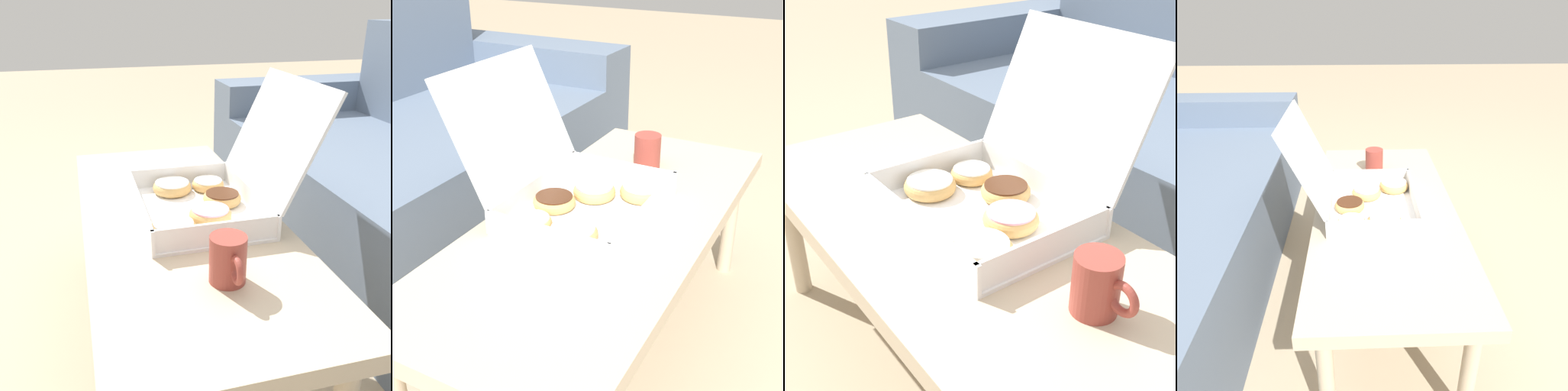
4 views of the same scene
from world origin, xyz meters
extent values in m
plane|color=tan|center=(0.00, 0.00, 0.00)|extent=(12.00, 12.00, 0.00)
cube|color=slate|center=(-1.07, 0.78, 0.28)|extent=(0.24, 0.87, 0.56)
cube|color=#C6B293|center=(0.00, -0.11, 0.38)|extent=(1.17, 0.49, 0.04)
cylinder|color=#C6B293|center=(-0.52, -0.30, 0.18)|extent=(0.04, 0.04, 0.36)
cylinder|color=#C6B293|center=(-0.52, 0.08, 0.18)|extent=(0.04, 0.04, 0.36)
cube|color=white|center=(0.00, -0.06, 0.41)|extent=(0.39, 0.30, 0.01)
cube|color=white|center=(0.00, -0.21, 0.44)|extent=(0.39, 0.01, 0.06)
cube|color=white|center=(0.00, 0.08, 0.44)|extent=(0.39, 0.01, 0.06)
cube|color=white|center=(-0.20, -0.06, 0.44)|extent=(0.01, 0.30, 0.06)
cube|color=white|center=(0.19, -0.06, 0.44)|extent=(0.01, 0.30, 0.06)
cube|color=white|center=(0.00, 0.15, 0.60)|extent=(0.39, 0.13, 0.28)
torus|color=tan|center=(-0.14, -0.10, 0.43)|extent=(0.11, 0.11, 0.03)
cylinder|color=white|center=(-0.14, -0.10, 0.44)|extent=(0.10, 0.10, 0.01)
torus|color=tan|center=(0.12, -0.15, 0.43)|extent=(0.11, 0.11, 0.03)
cylinder|color=white|center=(0.12, -0.15, 0.44)|extent=(0.09, 0.09, 0.02)
torus|color=tan|center=(0.07, -0.04, 0.43)|extent=(0.11, 0.11, 0.03)
cylinder|color=pink|center=(0.07, -0.04, 0.44)|extent=(0.09, 0.09, 0.02)
torus|color=tan|center=(-0.14, 0.01, 0.42)|extent=(0.09, 0.09, 0.03)
cylinder|color=white|center=(-0.14, 0.01, 0.43)|extent=(0.08, 0.08, 0.01)
torus|color=tan|center=(-0.03, 0.02, 0.43)|extent=(0.10, 0.10, 0.03)
cylinder|color=#472614|center=(-0.03, 0.02, 0.44)|extent=(0.09, 0.09, 0.01)
cylinder|color=#993D33|center=(0.32, -0.08, 0.45)|extent=(0.07, 0.07, 0.10)
torus|color=#993D33|center=(0.37, -0.08, 0.46)|extent=(0.06, 0.01, 0.06)
camera|label=1|loc=(1.05, -0.34, 0.92)|focal=42.00mm
camera|label=2|loc=(-1.02, -0.60, 1.03)|focal=50.00mm
camera|label=3|loc=(0.74, -0.60, 0.96)|focal=50.00mm
camera|label=4|loc=(-1.19, -0.02, 1.07)|focal=35.00mm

